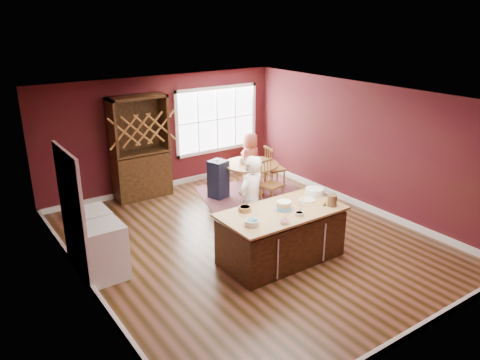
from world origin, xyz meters
name	(u,v)px	position (x,y,z in m)	size (l,w,h in m)	color
room_shell	(249,173)	(0.00, 0.00, 1.35)	(7.00, 7.00, 7.00)	brown
window	(217,119)	(1.50, 3.47, 1.50)	(2.36, 0.10, 1.66)	white
doorway	(73,217)	(-2.97, 0.60, 1.02)	(0.08, 1.26, 2.13)	white
kitchen_island	(281,236)	(0.05, -0.88, 0.44)	(2.12, 1.11, 0.92)	black
dining_table	(251,172)	(1.45, 1.92, 0.53)	(1.26, 1.26, 0.75)	brown
baker	(251,201)	(-0.04, -0.10, 0.85)	(0.62, 0.41, 1.70)	white
layer_cake	(284,205)	(0.11, -0.86, 0.99)	(0.35, 0.35, 0.14)	white
bowl_blue	(252,223)	(-0.71, -1.06, 0.97)	(0.24, 0.24, 0.09)	white
bowl_yellow	(245,209)	(-0.48, -0.55, 0.96)	(0.22, 0.22, 0.08)	olive
bowl_pink	(285,222)	(-0.24, -1.30, 0.95)	(0.16, 0.16, 0.06)	silver
bowl_olive	(299,214)	(0.15, -1.20, 0.95)	(0.15, 0.15, 0.06)	white
drinking_glass	(302,202)	(0.45, -0.92, 1.00)	(0.08, 0.08, 0.15)	silver
dinner_plate	(307,200)	(0.70, -0.79, 0.93)	(0.30, 0.30, 0.02)	beige
white_tub	(314,191)	(1.00, -0.66, 0.98)	(0.35, 0.35, 0.12)	white
stoneware_crock	(332,201)	(0.88, -1.22, 1.02)	(0.16, 0.16, 0.20)	#4F3F29
toy_figurine	(324,203)	(0.77, -1.14, 0.96)	(0.05, 0.05, 0.09)	#FFB509
rug	(251,193)	(1.45, 1.92, 0.01)	(2.34, 1.81, 0.01)	brown
chair_east	(275,167)	(2.19, 1.95, 0.52)	(0.44, 0.42, 1.05)	brown
chair_south	(272,183)	(1.44, 1.12, 0.51)	(0.43, 0.41, 1.02)	#8F5F30
chair_north	(246,164)	(1.84, 2.68, 0.47)	(0.40, 0.38, 0.94)	olive
seated_woman	(250,160)	(1.76, 2.38, 0.67)	(0.66, 0.43, 1.34)	#BB5743
high_chair	(218,178)	(0.71, 2.17, 0.46)	(0.37, 0.37, 0.92)	#1C2245
toddler	(216,163)	(0.70, 2.27, 0.81)	(0.18, 0.14, 0.26)	#8CA5BF
table_plate	(264,162)	(1.73, 1.81, 0.76)	(0.20, 0.20, 0.02)	beige
table_cup	(242,161)	(1.30, 2.08, 0.80)	(0.12, 0.12, 0.09)	silver
hutch	(140,148)	(-0.70, 3.22, 1.17)	(1.28, 0.53, 2.34)	#3A2410
washer	(104,252)	(-2.64, 0.28, 0.46)	(0.63, 0.61, 0.92)	white
dryer	(91,236)	(-2.64, 0.92, 0.47)	(0.64, 0.62, 0.93)	white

